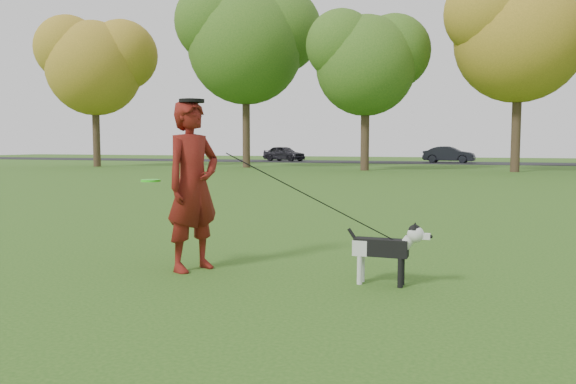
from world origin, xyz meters
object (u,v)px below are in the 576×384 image
at_px(car_mid, 449,155).
at_px(car_left, 284,153).
at_px(man, 193,186).
at_px(dog, 388,246).

bearing_deg(car_mid, car_left, 96.61).
xyz_separation_m(man, car_mid, (0.50, 40.25, -0.34)).
bearing_deg(car_left, dog, -139.81).
relative_size(car_left, car_mid, 0.99).
xyz_separation_m(dog, car_mid, (-1.80, 40.21, 0.25)).
distance_m(dog, car_left, 43.16).
bearing_deg(man, dog, -67.31).
bearing_deg(car_left, man, -142.73).
xyz_separation_m(car_left, car_mid, (13.88, 0.00, -0.01)).
height_order(man, car_left, man).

